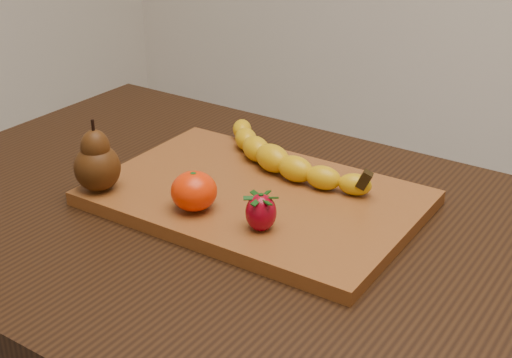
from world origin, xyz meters
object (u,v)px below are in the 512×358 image
Objects in this scene: table at (220,269)px; pear at (96,156)px; cutting_board at (256,198)px; mandarin at (194,191)px.

table is 9.69× the size of pear.
pear is (-0.19, -0.12, 0.06)m from cutting_board.
table is 0.12m from cutting_board.
mandarin reaches higher than table.
table is 2.22× the size of cutting_board.
mandarin is (-0.04, -0.09, 0.04)m from cutting_board.
mandarin is (0.15, 0.03, -0.02)m from pear.
cutting_board is 0.10m from mandarin.
cutting_board reaches higher than table.
cutting_board is at bearing 65.55° from mandarin.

